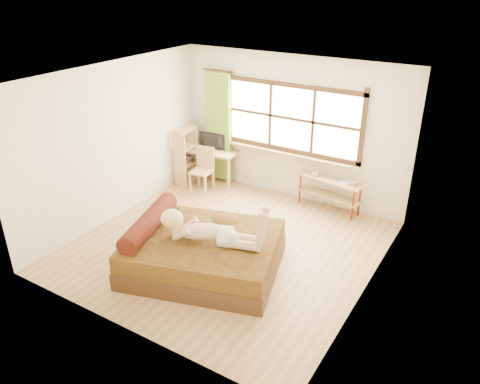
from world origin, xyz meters
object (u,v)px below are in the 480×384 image
Objects in this scene: bed at (200,251)px; pipe_shelf at (330,187)px; kitten at (168,214)px; woman at (209,222)px; chair at (203,167)px; bookshelf at (186,155)px; desk at (210,154)px.

bed is 2.92m from pipe_shelf.
pipe_shelf is (1.58, 2.66, -0.22)m from kitten.
woman is 1.71× the size of chair.
kitten is at bearing 153.58° from woman.
pipe_shelf is 3.02m from bookshelf.
woman is 2.94m from chair.
kitten is at bearing -74.10° from chair.
desk is (-0.99, 2.54, -0.06)m from kitten.
bookshelf reaches higher than desk.
desk is 0.40m from chair.
bookshelf is at bearing -155.26° from desk.
woman is 2.92m from pipe_shelf.
pipe_shelf is at bearing 59.19° from woman.
chair is at bearing -18.20° from bookshelf.
bed is 1.70× the size of woman.
woman is 1.29× the size of bookshelf.
bed reaches higher than pipe_shelf.
bookshelf is (-2.29, 2.43, -0.27)m from woman.
bookshelf is at bearing 161.15° from chair.
pipe_shelf is at bearing 42.64° from kitten.
pipe_shelf is 1.06× the size of bookshelf.
chair reaches higher than pipe_shelf.
bed is 3.15m from desk.
kitten is 2.68m from bookshelf.
bed is 2.89× the size of chair.
bookshelf is (-0.42, -0.26, -0.02)m from desk.
chair reaches higher than desk.
kitten is 3.10m from pipe_shelf.
pipe_shelf is at bearing 4.47° from chair.
desk is at bearing 94.70° from kitten.
bookshelf is at bearing 114.40° from bed.
desk is at bearing 108.06° from woman.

